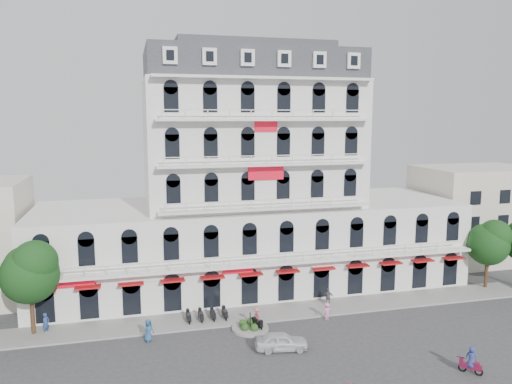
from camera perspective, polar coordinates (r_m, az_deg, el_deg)
The scene contains 15 objects.
ground at distance 40.45m, azimuth 5.80°, elevation -18.33°, with size 120.00×120.00×0.00m, color #38383A.
sidewalk at distance 48.19m, azimuth 2.04°, elevation -13.60°, with size 53.00×4.00×0.16m, color gray.
main_building at distance 53.95m, azimuth -0.59°, elevation -0.27°, with size 45.00×15.00×25.80m.
flank_building_east at distance 69.72m, azimuth 23.73°, elevation -2.28°, with size 14.00×10.00×12.00m, color beige.
traffic_island at distance 44.74m, azimuth -0.67°, elevation -15.17°, with size 3.20×3.20×1.60m.
parked_scooter_row at distance 46.79m, azimuth -5.62°, elevation -14.45°, with size 4.40×1.80×1.10m, color black, non-canonical shape.
tree_west_inner at distance 45.85m, azimuth -24.41°, elevation -8.15°, with size 4.76×4.76×8.25m.
tree_east_inner at distance 58.58m, azimuth 25.08°, elevation -5.12°, with size 4.40×4.37×7.57m.
parked_car at distance 41.20m, azimuth 2.92°, elevation -16.67°, with size 1.68×4.17×1.42m, color silver.
rider_east at distance 40.74m, azimuth 23.37°, elevation -17.24°, with size 1.29×1.32×2.06m.
rider_center at distance 44.56m, azimuth 0.08°, elevation -14.19°, with size 0.84×1.65×1.99m.
pedestrian_left at distance 43.33m, azimuth -12.19°, elevation -15.22°, with size 0.91×0.59×1.86m, color #285078.
pedestrian_mid at distance 50.13m, azimuth 8.26°, elevation -11.80°, with size 1.04×0.43×1.78m, color #504F55.
pedestrian_right at distance 46.99m, azimuth 8.08°, elevation -13.33°, with size 1.04×0.60×1.62m, color pink.
pedestrian_far at distance 47.24m, azimuth -22.87°, elevation -13.67°, with size 0.67×0.44×1.84m, color navy.
Camera 1 is at (-12.60, -33.80, 18.31)m, focal length 35.00 mm.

